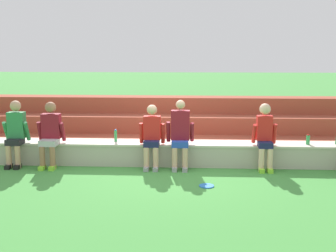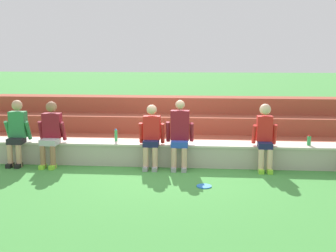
# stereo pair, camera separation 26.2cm
# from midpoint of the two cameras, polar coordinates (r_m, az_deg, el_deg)

# --- Properties ---
(ground_plane) EXTENTS (80.00, 80.00, 0.00)m
(ground_plane) POSITION_cam_midpoint_polar(r_m,az_deg,el_deg) (8.82, -0.82, -5.55)
(ground_plane) COLOR #428E3D
(stone_seating_wall) EXTENTS (8.40, 0.61, 0.47)m
(stone_seating_wall) POSITION_cam_midpoint_polar(r_m,az_deg,el_deg) (9.04, -0.70, -3.53)
(stone_seating_wall) COLOR #B7AF9E
(stone_seating_wall) RESTS_ON ground
(brick_bleachers) EXTENTS (9.56, 1.88, 1.20)m
(brick_bleachers) POSITION_cam_midpoint_polar(r_m,az_deg,el_deg) (10.70, -0.08, -0.23)
(brick_bleachers) COLOR #99422E
(brick_bleachers) RESTS_ON ground
(person_far_left) EXTENTS (0.52, 0.52, 1.36)m
(person_far_left) POSITION_cam_midpoint_polar(r_m,az_deg,el_deg) (9.40, -20.34, -0.71)
(person_far_left) COLOR tan
(person_far_left) RESTS_ON ground
(person_left_of_center) EXTENTS (0.56, 0.59, 1.33)m
(person_left_of_center) POSITION_cam_midpoint_polar(r_m,az_deg,el_deg) (9.14, -16.17, -0.84)
(person_left_of_center) COLOR #996B4C
(person_left_of_center) RESTS_ON ground
(person_center) EXTENTS (0.52, 0.52, 1.29)m
(person_center) POSITION_cam_midpoint_polar(r_m,az_deg,el_deg) (8.68, -3.03, -1.20)
(person_center) COLOR #DBAD89
(person_center) RESTS_ON ground
(person_right_of_center) EXTENTS (0.55, 0.52, 1.39)m
(person_right_of_center) POSITION_cam_midpoint_polar(r_m,az_deg,el_deg) (8.64, 0.77, -0.93)
(person_right_of_center) COLOR #DBAD89
(person_right_of_center) RESTS_ON ground
(person_far_right) EXTENTS (0.48, 0.56, 1.32)m
(person_far_right) POSITION_cam_midpoint_polar(r_m,az_deg,el_deg) (8.76, 11.90, -1.13)
(person_far_right) COLOR beige
(person_far_right) RESTS_ON ground
(water_bottle_mid_right) EXTENTS (0.06, 0.06, 0.26)m
(water_bottle_mid_right) POSITION_cam_midpoint_polar(r_m,az_deg,el_deg) (9.12, -7.78, -1.29)
(water_bottle_mid_right) COLOR green
(water_bottle_mid_right) RESTS_ON stone_seating_wall
(water_bottle_mid_left) EXTENTS (0.08, 0.08, 0.21)m
(water_bottle_mid_left) POSITION_cam_midpoint_polar(r_m,az_deg,el_deg) (9.18, 17.32, -1.75)
(water_bottle_mid_left) COLOR green
(water_bottle_mid_left) RESTS_ON stone_seating_wall
(frisbee) EXTENTS (0.26, 0.26, 0.02)m
(frisbee) POSITION_cam_midpoint_polar(r_m,az_deg,el_deg) (7.66, 4.16, -7.94)
(frisbee) COLOR blue
(frisbee) RESTS_ON ground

